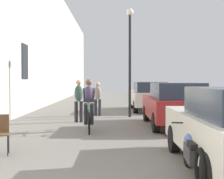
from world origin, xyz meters
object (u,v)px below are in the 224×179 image
object	(u,v)px
cafe_chair_mid_toward_wall	(1,131)
cyclist_on_bicycle	(89,106)
pedestrian_mid	(98,97)
street_lamp	(130,48)
pedestrian_near	(79,98)
parked_car_third	(149,96)
parked_car_second	(174,104)
parked_motorcycle	(193,153)

from	to	relation	value
cafe_chair_mid_toward_wall	cyclist_on_bicycle	xyz separation A→B (m)	(1.76, 3.39, 0.29)
cyclist_on_bicycle	pedestrian_mid	world-z (taller)	cyclist_on_bicycle
cafe_chair_mid_toward_wall	pedestrian_mid	xyz separation A→B (m)	(1.87, 8.03, 0.38)
cafe_chair_mid_toward_wall	street_lamp	size ratio (longest dim) A/B	0.18
pedestrian_mid	street_lamp	bearing A→B (deg)	-21.20
street_lamp	pedestrian_near	bearing A→B (deg)	-140.17
pedestrian_mid	parked_car_third	distance (m)	3.74
cafe_chair_mid_toward_wall	cyclist_on_bicycle	distance (m)	3.83
pedestrian_near	parked_car_second	distance (m)	3.78
cyclist_on_bicycle	parked_car_third	size ratio (longest dim) A/B	0.40
pedestrian_near	cafe_chair_mid_toward_wall	bearing A→B (deg)	-102.01
parked_motorcycle	pedestrian_mid	bearing A→B (deg)	101.72
cyclist_on_bicycle	street_lamp	xyz separation A→B (m)	(1.59, 4.06, 2.30)
cyclist_on_bicycle	pedestrian_near	size ratio (longest dim) A/B	1.04
pedestrian_near	pedestrian_mid	xyz separation A→B (m)	(0.66, 2.36, -0.06)
parked_car_second	parked_motorcycle	size ratio (longest dim) A/B	2.07
cafe_chair_mid_toward_wall	parked_motorcycle	size ratio (longest dim) A/B	0.41
cafe_chair_mid_toward_wall	pedestrian_near	distance (m)	5.81
street_lamp	parked_car_second	bearing A→B (deg)	-65.39
parked_car_second	parked_car_third	distance (m)	6.24
cyclist_on_bicycle	street_lamp	distance (m)	4.93
pedestrian_near	street_lamp	size ratio (longest dim) A/B	0.35
pedestrian_near	parked_motorcycle	world-z (taller)	pedestrian_near
parked_car_third	pedestrian_mid	bearing A→B (deg)	-136.33
pedestrian_near	parked_car_third	world-z (taller)	pedestrian_near
parked_car_third	parked_motorcycle	world-z (taller)	parked_car_third
parked_car_second	parked_car_third	xyz separation A→B (m)	(-0.18, 6.24, -0.00)
cafe_chair_mid_toward_wall	street_lamp	xyz separation A→B (m)	(3.35, 7.45, 2.59)
parked_car_second	cyclist_on_bicycle	bearing A→B (deg)	-161.85
pedestrian_near	parked_car_second	world-z (taller)	pedestrian_near
cyclist_on_bicycle	pedestrian_mid	bearing A→B (deg)	88.64
pedestrian_near	street_lamp	world-z (taller)	street_lamp
cyclist_on_bicycle	pedestrian_near	bearing A→B (deg)	103.65
parked_car_third	parked_motorcycle	distance (m)	12.38
pedestrian_near	parked_car_third	size ratio (longest dim) A/B	0.38
cyclist_on_bicycle	pedestrian_near	world-z (taller)	cyclist_on_bicycle
cyclist_on_bicycle	street_lamp	size ratio (longest dim) A/B	0.36
cyclist_on_bicycle	cafe_chair_mid_toward_wall	bearing A→B (deg)	-117.38
parked_car_second	street_lamp	bearing A→B (deg)	114.61
cafe_chair_mid_toward_wall	pedestrian_mid	bearing A→B (deg)	76.91
parked_car_second	parked_car_third	size ratio (longest dim) A/B	1.00
pedestrian_mid	parked_car_third	size ratio (longest dim) A/B	0.36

